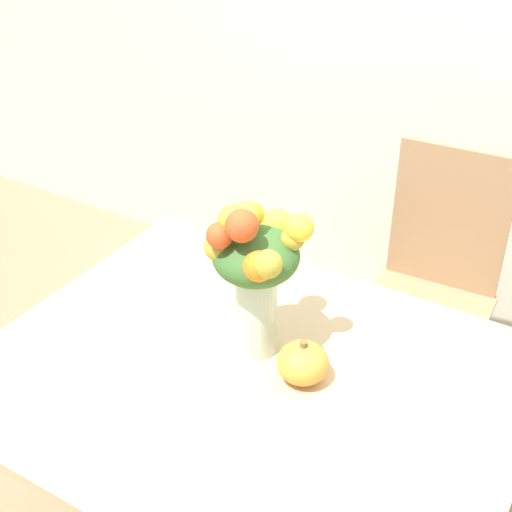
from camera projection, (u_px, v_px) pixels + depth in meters
dining_table at (249, 397)px, 1.83m from camera, size 1.33×1.05×0.73m
flower_vase at (255, 268)px, 1.72m from camera, size 0.24×0.27×0.44m
pumpkin at (303, 363)px, 1.74m from camera, size 0.13×0.13×0.12m
dining_chair_near_window at (431, 289)px, 2.47m from camera, size 0.44×0.44×0.99m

